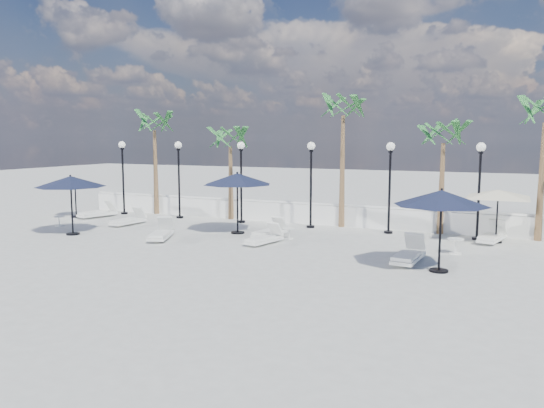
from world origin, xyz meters
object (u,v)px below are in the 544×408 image
at_px(parasol_navy_mid, 237,179).
at_px(parasol_cream_small, 75,183).
at_px(lounger_5, 264,238).
at_px(parasol_cream_sq_a, 498,190).
at_px(lounger_2, 270,231).
at_px(lounger_6, 492,236).
at_px(lounger_0, 128,220).
at_px(lounger_3, 161,233).
at_px(lounger_4, 409,255).
at_px(lounger_1, 98,213).
at_px(parasol_navy_right, 442,198).
at_px(parasol_navy_left, 71,182).

bearing_deg(parasol_navy_mid, parasol_cream_small, 175.72).
xyz_separation_m(lounger_5, parasol_cream_sq_a, (8.03, 3.92, 1.81)).
distance_m(lounger_2, lounger_6, 8.67).
distance_m(lounger_0, lounger_3, 4.19).
height_order(lounger_4, lounger_5, lounger_4).
bearing_deg(lounger_6, parasol_cream_sq_a, 18.76).
xyz_separation_m(lounger_5, parasol_navy_mid, (-1.99, 1.61, 2.07)).
bearing_deg(lounger_1, lounger_0, -6.87).
bearing_deg(lounger_4, parasol_navy_right, -32.97).
xyz_separation_m(lounger_2, lounger_5, (0.40, -1.38, -0.01)).
relative_size(parasol_navy_mid, parasol_cream_sq_a, 0.65).
height_order(lounger_6, parasol_navy_right, parasol_navy_right).
height_order(lounger_4, parasol_navy_mid, parasol_navy_mid).
distance_m(lounger_1, lounger_3, 7.37).
height_order(lounger_6, parasol_cream_sq_a, parasol_cream_sq_a).
distance_m(lounger_0, lounger_2, 7.23).
height_order(lounger_0, parasol_navy_left, parasol_navy_left).
bearing_deg(lounger_1, parasol_navy_right, 1.89).
distance_m(lounger_1, lounger_2, 10.27).
relative_size(lounger_0, lounger_6, 0.93).
relative_size(lounger_0, parasol_cream_small, 0.94).
relative_size(lounger_1, parasol_cream_sq_a, 0.47).
distance_m(lounger_1, parasol_navy_right, 17.81).
bearing_deg(parasol_cream_sq_a, lounger_6, -174.40).
xyz_separation_m(lounger_5, parasol_navy_right, (6.58, -1.63, 2.01)).
distance_m(lounger_2, lounger_4, 6.35).
relative_size(lounger_5, parasol_navy_mid, 0.64).
bearing_deg(lounger_6, parasol_cream_small, -162.24).
height_order(parasol_navy_mid, parasol_navy_right, parasol_navy_mid).
distance_m(parasol_navy_right, parasol_cream_small, 18.68).
bearing_deg(parasol_cream_sq_a, parasol_cream_small, -175.40).
bearing_deg(parasol_navy_mid, lounger_4, -18.05).
bearing_deg(parasol_cream_small, lounger_1, 18.00).
bearing_deg(lounger_6, parasol_navy_mid, -153.77).
bearing_deg(lounger_3, parasol_navy_right, -25.96).
bearing_deg(parasol_cream_small, lounger_4, -10.46).
height_order(lounger_0, lounger_6, lounger_6).
distance_m(lounger_0, parasol_cream_sq_a, 15.96).
relative_size(lounger_3, lounger_6, 1.00).
distance_m(lounger_2, parasol_cream_small, 11.41).
bearing_deg(lounger_0, lounger_5, -4.61).
height_order(lounger_3, parasol_navy_right, parasol_navy_right).
distance_m(lounger_2, lounger_5, 1.44).
height_order(parasol_navy_left, parasol_navy_right, parasol_navy_right).
height_order(lounger_2, parasol_cream_sq_a, parasol_cream_sq_a).
distance_m(parasol_navy_left, parasol_cream_sq_a, 17.05).
height_order(lounger_1, parasol_cream_sq_a, parasol_cream_sq_a).
bearing_deg(parasol_cream_small, parasol_navy_left, -47.16).
bearing_deg(lounger_2, parasol_navy_right, -12.43).
bearing_deg(lounger_4, parasol_navy_mid, 166.22).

